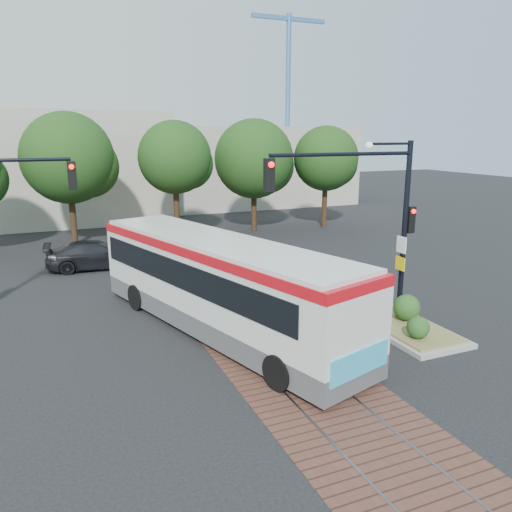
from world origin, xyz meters
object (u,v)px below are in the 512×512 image
Objects in this scene: traffic_island at (394,315)px; parked_car at (96,255)px; city_bus at (218,281)px; signal_pole_main at (375,206)px.

traffic_island is 14.60m from parked_car.
traffic_island is at bearing -34.12° from city_bus.
traffic_island is at bearing -140.19° from parked_car.
city_bus is 5.64m from signal_pole_main.
signal_pole_main is (-0.96, 0.09, 3.83)m from traffic_island.
parked_car is at bearing 126.56° from traffic_island.
signal_pole_main reaches higher than city_bus.
traffic_island is 3.95m from signal_pole_main.
signal_pole_main is at bearing 174.64° from traffic_island.
city_bus is 1.98× the size of signal_pole_main.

